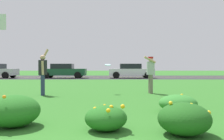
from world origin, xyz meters
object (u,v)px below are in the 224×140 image
(frisbee_pale_blue, at_px, (108,65))
(person_catcher_red_cap_gray_shirt, at_px, (150,71))
(person_thrower_dark_shirt, at_px, (43,71))
(car_dark_green_center_left, at_px, (63,71))
(car_white_center_right, at_px, (131,71))

(frisbee_pale_blue, bearing_deg, person_catcher_red_cap_gray_shirt, 2.19)
(person_thrower_dark_shirt, bearing_deg, frisbee_pale_blue, 13.14)
(car_dark_green_center_left, height_order, car_white_center_right, same)
(person_thrower_dark_shirt, height_order, person_catcher_red_cap_gray_shirt, person_thrower_dark_shirt)
(person_catcher_red_cap_gray_shirt, height_order, car_white_center_right, person_catcher_red_cap_gray_shirt)
(person_catcher_red_cap_gray_shirt, height_order, car_dark_green_center_left, person_catcher_red_cap_gray_shirt)
(person_thrower_dark_shirt, height_order, car_white_center_right, person_thrower_dark_shirt)
(car_dark_green_center_left, xyz_separation_m, car_white_center_right, (6.86, 0.00, 0.00))
(person_catcher_red_cap_gray_shirt, relative_size, frisbee_pale_blue, 5.99)
(person_thrower_dark_shirt, xyz_separation_m, frisbee_pale_blue, (2.58, 0.60, 0.25))
(frisbee_pale_blue, xyz_separation_m, car_white_center_right, (2.18, 14.19, -0.48))
(person_catcher_red_cap_gray_shirt, height_order, frisbee_pale_blue, person_catcher_red_cap_gray_shirt)
(person_thrower_dark_shirt, xyz_separation_m, person_catcher_red_cap_gray_shirt, (4.40, 0.67, -0.01))
(frisbee_pale_blue, height_order, car_white_center_right, car_white_center_right)
(person_thrower_dark_shirt, xyz_separation_m, car_dark_green_center_left, (-2.10, 14.80, -0.23))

